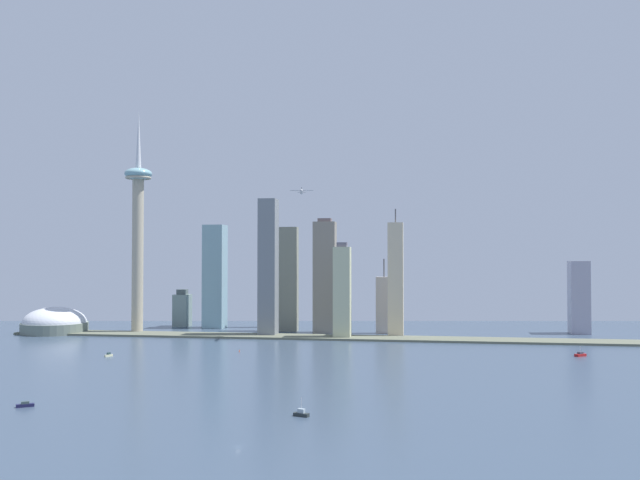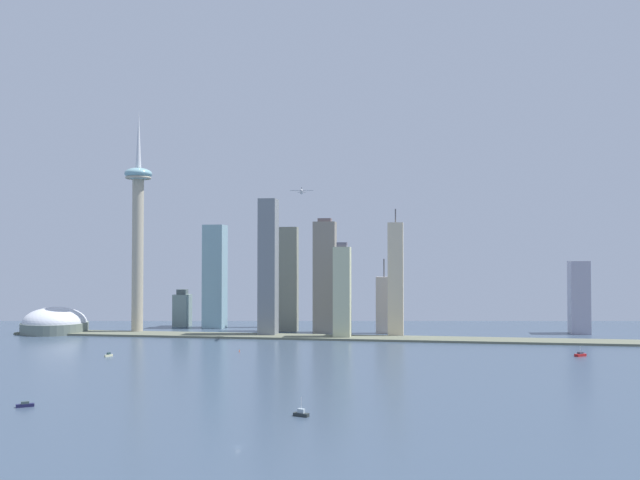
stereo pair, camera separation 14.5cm
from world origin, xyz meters
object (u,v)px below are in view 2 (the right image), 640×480
(skyscraper_0, at_px, (288,279))
(skyscraper_3, at_px, (268,267))
(boat_3, at_px, (25,405))
(skyscraper_6, at_px, (384,305))
(skyscraper_1, at_px, (280,283))
(skyscraper_5, at_px, (215,276))
(boat_1, at_px, (301,414))
(channel_buoy_0, at_px, (239,351))
(skyscraper_8, at_px, (182,309))
(skyscraper_9, at_px, (325,277))
(boat_0, at_px, (109,355))
(airplane, at_px, (301,191))
(observation_tower, at_px, (138,221))
(skyscraper_4, at_px, (579,297))
(stadium_dome, at_px, (55,324))
(skyscraper_2, at_px, (342,292))
(skyscraper_7, at_px, (396,280))
(boat_2, at_px, (580,355))

(skyscraper_0, xyz_separation_m, skyscraper_3, (-12.83, -58.23, 15.69))
(boat_3, bearing_deg, skyscraper_6, 32.69)
(skyscraper_1, relative_size, skyscraper_5, 0.90)
(boat_1, relative_size, channel_buoy_0, 4.31)
(skyscraper_3, distance_m, skyscraper_8, 180.61)
(skyscraper_6, bearing_deg, boat_1, -92.86)
(skyscraper_9, height_order, boat_0, skyscraper_9)
(skyscraper_6, relative_size, airplane, 3.07)
(observation_tower, height_order, skyscraper_4, observation_tower)
(skyscraper_3, distance_m, airplane, 103.00)
(skyscraper_0, height_order, boat_1, skyscraper_0)
(boat_3, bearing_deg, skyscraper_9, 40.91)
(stadium_dome, relative_size, skyscraper_0, 0.60)
(stadium_dome, xyz_separation_m, skyscraper_3, (271.46, 9.52, 71.35))
(skyscraper_4, relative_size, skyscraper_8, 1.77)
(skyscraper_6, distance_m, channel_buoy_0, 233.48)
(skyscraper_2, distance_m, skyscraper_8, 258.72)
(skyscraper_3, bearing_deg, channel_buoy_0, -88.70)
(observation_tower, bearing_deg, stadium_dome, -171.21)
(stadium_dome, bearing_deg, skyscraper_2, -0.44)
(skyscraper_1, bearing_deg, skyscraper_0, -64.50)
(skyscraper_7, relative_size, boat_2, 12.55)
(skyscraper_6, bearing_deg, skyscraper_4, 8.20)
(skyscraper_2, distance_m, boat_3, 420.34)
(skyscraper_0, bearing_deg, skyscraper_6, -3.52)
(skyscraper_9, relative_size, boat_3, 13.63)
(boat_0, bearing_deg, skyscraper_3, 179.76)
(skyscraper_5, xyz_separation_m, boat_0, (-17.86, -270.68, -67.73))
(skyscraper_7, bearing_deg, skyscraper_0, 163.63)
(skyscraper_3, bearing_deg, skyscraper_2, -7.66)
(boat_0, bearing_deg, airplane, 166.18)
(observation_tower, xyz_separation_m, skyscraper_0, (182.18, 51.98, -72.89))
(skyscraper_7, distance_m, boat_0, 340.59)
(skyscraper_4, height_order, skyscraper_9, skyscraper_9)
(boat_0, xyz_separation_m, boat_3, (48.87, -211.66, -0.10))
(skyscraper_5, height_order, boat_2, skyscraper_5)
(observation_tower, height_order, boat_3, observation_tower)
(skyscraper_1, relative_size, boat_0, 15.51)
(stadium_dome, bearing_deg, observation_tower, 8.79)
(skyscraper_8, bearing_deg, boat_3, -80.71)
(skyscraper_6, distance_m, boat_2, 260.93)
(stadium_dome, height_order, skyscraper_0, skyscraper_0)
(skyscraper_6, bearing_deg, boat_0, -135.98)
(channel_buoy_0, bearing_deg, boat_2, 3.56)
(skyscraper_0, height_order, skyscraper_3, skyscraper_3)
(boat_1, height_order, boat_3, boat_1)
(skyscraper_5, xyz_separation_m, channel_buoy_0, (96.26, -220.44, -67.84))
(skyscraper_7, bearing_deg, boat_0, -142.00)
(observation_tower, height_order, skyscraper_3, observation_tower)
(stadium_dome, distance_m, skyscraper_5, 208.80)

